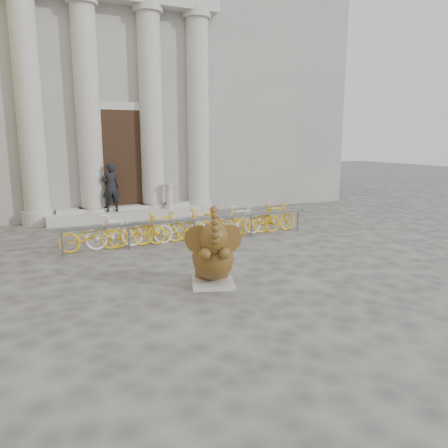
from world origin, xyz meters
name	(u,v)px	position (x,y,z in m)	size (l,w,h in m)	color
ground	(234,296)	(0.00, 0.00, 0.00)	(80.00, 80.00, 0.00)	#474442
classical_building	(95,77)	(0.00, 14.93, 5.98)	(22.00, 10.70, 12.00)	gray
entrance_steps	(127,215)	(0.00, 9.40, 0.18)	(6.00, 1.20, 0.36)	#A8A59E
elephant_statue	(213,257)	(-0.13, 0.75, 0.65)	(1.19, 1.41, 1.78)	#A8A59E
bike_rack	(191,225)	(0.95, 4.92, 0.50)	(8.00, 0.53, 1.00)	slate
pedestrian	(111,187)	(-0.60, 9.29, 1.29)	(0.68, 0.45, 1.87)	black
balustrade_post	(169,197)	(1.64, 9.10, 0.82)	(0.41, 0.41, 1.00)	#A8A59E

